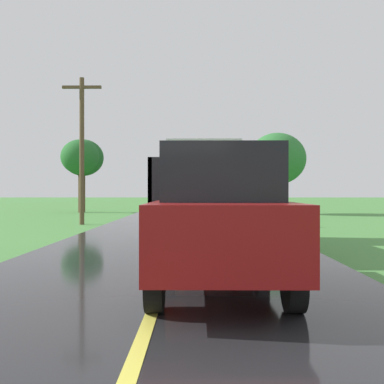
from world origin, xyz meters
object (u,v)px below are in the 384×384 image
at_px(utility_pole_roadside, 82,146).
at_px(roadside_tree_mid_right, 83,158).
at_px(banana_truck_near, 205,190).
at_px(following_car, 219,217).
at_px(roadside_tree_near_left, 80,157).
at_px(roadside_tree_far_left, 277,159).

bearing_deg(utility_pole_roadside, roadside_tree_mid_right, 103.67).
height_order(banana_truck_near, roadside_tree_mid_right, roadside_tree_mid_right).
distance_m(banana_truck_near, following_car, 6.19).
xyz_separation_m(utility_pole_roadside, following_car, (5.16, -13.06, -2.28)).
bearing_deg(roadside_tree_near_left, following_car, -71.52).
bearing_deg(roadside_tree_near_left, banana_truck_near, -65.86).
xyz_separation_m(banana_truck_near, utility_pole_roadside, (-5.11, 6.88, 1.89)).
distance_m(banana_truck_near, roadside_tree_far_left, 16.51).
xyz_separation_m(utility_pole_roadside, roadside_tree_near_left, (-2.80, 10.76, 0.30)).
distance_m(roadside_tree_mid_right, following_car, 25.72).
xyz_separation_m(banana_truck_near, following_car, (0.05, -6.18, -0.40)).
relative_size(roadside_tree_near_left, roadside_tree_mid_right, 0.99).
height_order(roadside_tree_near_left, roadside_tree_mid_right, roadside_tree_mid_right).
relative_size(roadside_tree_mid_right, roadside_tree_far_left, 0.98).
relative_size(utility_pole_roadside, following_car, 1.52).
bearing_deg(roadside_tree_near_left, roadside_tree_far_left, -8.77).
distance_m(utility_pole_roadside, following_car, 14.23).
bearing_deg(following_car, banana_truck_near, 90.51).
distance_m(roadside_tree_far_left, following_car, 22.49).
distance_m(roadside_tree_near_left, roadside_tree_far_left, 12.79).
relative_size(roadside_tree_far_left, following_car, 1.22).
relative_size(utility_pole_roadside, roadside_tree_near_left, 1.29).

